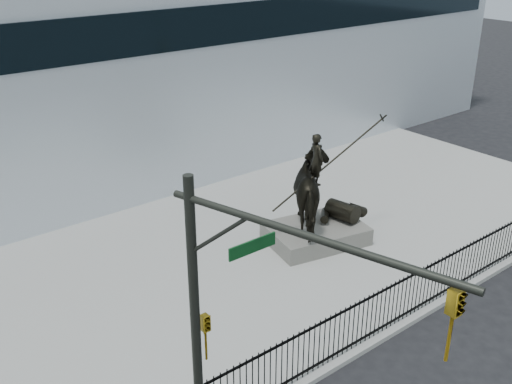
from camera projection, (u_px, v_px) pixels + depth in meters
ground at (422, 355)px, 16.21m from camera, size 120.00×120.00×0.00m
plaza at (260, 252)px, 21.18m from camera, size 30.00×12.00×0.15m
building at (90, 66)px, 28.68m from camera, size 44.00×14.00×9.00m
picket_fence at (389, 306)px, 16.74m from camera, size 22.10×0.10×1.50m
statue_plinth at (316, 234)px, 21.62m from camera, size 3.80×3.00×0.63m
equestrian_statue at (319, 192)px, 20.98m from camera, size 4.24×3.10×3.67m
traffic_signal_left at (234, 345)px, 10.29m from camera, size 1.52×4.84×7.00m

